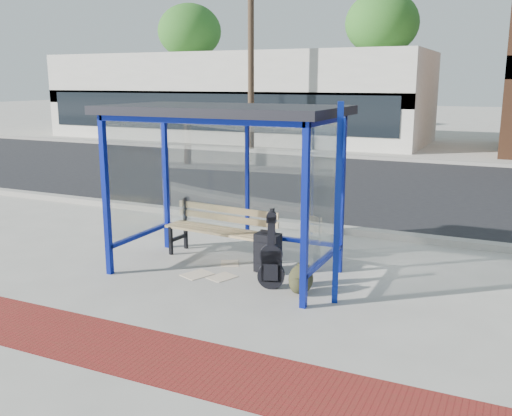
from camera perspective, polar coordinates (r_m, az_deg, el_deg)
The scene contains 19 objects.
ground at distance 8.43m, azimuth -3.10°, elevation -6.47°, with size 120.00×120.00×0.00m, color #B2ADA0.
brick_paver_strip at distance 6.43m, azimuth -14.40°, elevation -13.11°, with size 60.00×1.00×0.01m, color maroon.
curb_near at distance 10.94m, azimuth 4.08°, elevation -1.66°, with size 60.00×0.25×0.12m, color gray.
street_asphalt at distance 15.72m, azimuth 10.80°, elevation 2.31°, with size 60.00×10.00×0.00m, color black.
curb_far at distance 20.64m, azimuth 14.39°, elevation 4.72°, with size 60.00×0.25×0.12m, color gray.
far_sidewalk at distance 22.50m, azimuth 15.31°, elevation 5.15°, with size 60.00×4.00×0.01m, color #B2ADA0.
bus_shelter at distance 8.06m, azimuth -3.04°, elevation 7.74°, with size 3.30×1.80×2.42m.
storefront_white at distance 28.08m, azimuth -2.00°, elevation 11.07°, with size 18.00×6.04×4.00m.
tree_left at distance 34.13m, azimuth -6.66°, elevation 17.07°, with size 3.60×3.60×7.03m.
tree_mid at distance 29.91m, azimuth 12.50°, elevation 17.51°, with size 3.60×3.60×7.03m.
utility_pole_west at distance 22.67m, azimuth -0.51°, elevation 16.04°, with size 1.60×0.24×8.00m.
bench at distance 8.97m, azimuth -3.42°, elevation -1.99°, with size 1.88×0.60×0.87m.
guitar_bag at distance 7.69m, azimuth 1.53°, elevation -5.45°, with size 0.38×0.22×1.01m.
suitcase at distance 8.36m, azimuth 1.18°, elevation -4.50°, with size 0.37×0.25×0.63m.
backpack at distance 7.57m, azimuth 4.44°, elevation -7.20°, with size 0.35×0.32×0.40m.
sign_post at distance 7.01m, azimuth 8.26°, elevation 1.49°, with size 0.15×0.31×2.52m.
newspaper_a at distance 8.37m, azimuth -5.91°, elevation -6.63°, with size 0.41×0.33×0.01m, color white.
newspaper_b at distance 8.23m, azimuth -3.43°, elevation -6.92°, with size 0.38×0.30×0.01m, color white.
newspaper_c at distance 8.82m, azimuth -2.65°, elevation -5.56°, with size 0.34×0.27×0.01m, color white.
Camera 1 is at (3.79, -7.01, 2.75)m, focal length 40.00 mm.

